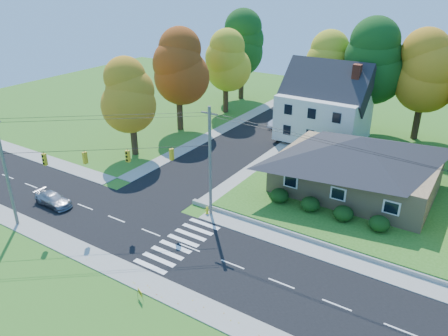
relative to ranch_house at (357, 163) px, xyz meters
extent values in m
plane|color=#3D7923|center=(-8.00, -16.00, -3.27)|extent=(120.00, 120.00, 0.00)
cube|color=black|center=(-8.00, -16.00, -3.26)|extent=(90.00, 8.00, 0.02)
cube|color=black|center=(-16.00, 10.00, -3.25)|extent=(8.00, 44.00, 0.02)
cube|color=#9C9A90|center=(-8.00, -11.00, -3.23)|extent=(90.00, 2.00, 0.08)
cube|color=#9C9A90|center=(-8.00, -21.00, -3.23)|extent=(90.00, 2.00, 0.08)
cube|color=#3D7923|center=(5.00, 5.00, -3.02)|extent=(30.00, 30.00, 0.50)
cube|color=tan|center=(0.00, 0.00, -1.17)|extent=(14.00, 10.00, 3.20)
pyramid|color=#26262B|center=(0.00, 0.00, 1.53)|extent=(14.60, 10.60, 2.20)
cube|color=silver|center=(-8.00, 12.00, 0.03)|extent=(10.00, 8.00, 5.60)
pyramid|color=#26262B|center=(-8.00, 12.00, 4.03)|extent=(10.40, 8.40, 2.40)
cube|color=brown|center=(-4.50, 12.00, 2.03)|extent=(0.90, 0.90, 9.60)
ellipsoid|color=#163A10|center=(-5.00, -6.20, -2.13)|extent=(1.70, 1.70, 1.27)
ellipsoid|color=#163A10|center=(-2.00, -6.20, -2.13)|extent=(1.70, 1.70, 1.27)
ellipsoid|color=#163A10|center=(1.00, -6.20, -2.13)|extent=(1.70, 1.70, 1.27)
ellipsoid|color=#163A10|center=(4.00, -6.20, -2.13)|extent=(1.70, 1.70, 1.27)
cylinder|color=#666059|center=(-22.50, -21.20, 1.73)|extent=(0.26, 0.26, 10.00)
cylinder|color=#666059|center=(-9.50, -10.80, 1.73)|extent=(0.26, 0.26, 10.00)
cube|color=#666059|center=(-9.50, -10.80, 6.13)|extent=(1.60, 0.12, 0.12)
cube|color=gold|center=(-20.00, -19.20, 2.68)|extent=(0.34, 0.26, 1.00)
cube|color=gold|center=(-17.50, -17.20, 2.68)|extent=(0.26, 0.34, 1.00)
cube|color=gold|center=(-14.80, -15.05, 2.68)|extent=(0.34, 0.26, 1.00)
cube|color=gold|center=(-12.00, -12.80, 2.68)|extent=(0.26, 0.34, 1.00)
cylinder|color=black|center=(-16.00, -16.00, 3.33)|extent=(13.02, 10.43, 0.04)
cylinder|color=#3F2A19|center=(-10.00, 18.00, -0.07)|extent=(0.80, 0.80, 5.40)
sphere|color=gold|center=(-10.00, 18.00, 3.83)|extent=(6.72, 6.72, 6.72)
sphere|color=gold|center=(-10.00, 18.00, 5.51)|extent=(5.91, 5.91, 5.91)
sphere|color=gold|center=(-10.00, 18.00, 7.19)|extent=(5.11, 5.11, 5.11)
cylinder|color=#3F2A19|center=(-4.00, 17.00, 0.38)|extent=(0.86, 0.86, 6.30)
sphere|color=#174C17|center=(-4.00, 17.00, 4.93)|extent=(7.84, 7.84, 7.84)
sphere|color=#174C17|center=(-4.00, 17.00, 6.89)|extent=(6.90, 6.90, 6.90)
sphere|color=#174C17|center=(-4.00, 17.00, 8.85)|extent=(5.96, 5.96, 5.96)
cylinder|color=#3F2A19|center=(2.00, 18.00, 0.16)|extent=(0.83, 0.83, 5.85)
sphere|color=#C2821B|center=(2.00, 18.00, 4.38)|extent=(7.28, 7.28, 7.28)
sphere|color=#C2821B|center=(2.00, 18.00, 6.20)|extent=(6.41, 6.41, 6.41)
sphere|color=#C2821B|center=(2.00, 18.00, 8.02)|extent=(5.53, 5.53, 5.53)
cylinder|color=#3F2A19|center=(-25.00, -4.00, -0.79)|extent=(0.77, 0.77, 4.95)
sphere|color=#C2821B|center=(-25.00, -4.00, 2.78)|extent=(6.16, 6.16, 6.16)
sphere|color=#C2821B|center=(-25.00, -4.00, 4.32)|extent=(5.42, 5.42, 5.42)
sphere|color=#C2821B|center=(-25.00, -4.00, 5.86)|extent=(4.68, 4.68, 4.68)
cylinder|color=#3F2A19|center=(-26.00, 6.00, -0.34)|extent=(0.83, 0.83, 5.85)
sphere|color=#923E12|center=(-26.00, 6.00, 3.88)|extent=(7.28, 7.28, 7.28)
sphere|color=#923E12|center=(-26.00, 6.00, 5.70)|extent=(6.41, 6.41, 6.41)
sphere|color=#923E12|center=(-26.00, 6.00, 7.52)|extent=(5.53, 5.53, 5.53)
cylinder|color=#3F2A19|center=(-25.00, 16.00, -0.57)|extent=(0.80, 0.80, 5.40)
sphere|color=gold|center=(-25.00, 16.00, 3.33)|extent=(6.72, 6.72, 6.72)
sphere|color=gold|center=(-25.00, 16.00, 5.01)|extent=(5.91, 5.91, 5.91)
sphere|color=gold|center=(-25.00, 16.00, 6.69)|extent=(5.11, 5.11, 5.11)
cylinder|color=#3F2A19|center=(-27.00, 24.00, -0.12)|extent=(0.86, 0.86, 6.30)
sphere|color=#174C17|center=(-27.00, 24.00, 4.43)|extent=(7.84, 7.84, 7.84)
sphere|color=#174C17|center=(-27.00, 24.00, 6.39)|extent=(6.90, 6.90, 6.90)
sphere|color=#174C17|center=(-27.00, 24.00, 8.35)|extent=(5.96, 5.96, 5.96)
imported|color=#999AA4|center=(-22.71, -17.33, -2.66)|extent=(4.09, 1.73, 1.18)
imported|color=silver|center=(-14.75, 14.53, -2.45)|extent=(2.22, 5.01, 1.60)
cylinder|color=yellow|center=(-9.79, -10.96, -3.22)|extent=(0.33, 0.33, 0.09)
cylinder|color=yellow|center=(-9.79, -10.96, -2.94)|extent=(0.22, 0.22, 0.51)
sphere|color=yellow|center=(-9.79, -10.96, -2.64)|extent=(0.24, 0.24, 0.24)
cylinder|color=yellow|center=(-9.79, -10.96, -2.85)|extent=(0.43, 0.26, 0.11)
cylinder|color=black|center=(-7.42, -22.48, -3.01)|extent=(0.02, 0.02, 0.52)
cylinder|color=black|center=(-6.97, -22.48, -3.01)|extent=(0.02, 0.02, 0.52)
cube|color=gold|center=(-7.20, -22.48, -2.70)|extent=(0.58, 0.29, 0.41)
camera|label=1|loc=(9.79, -38.66, 16.69)|focal=35.00mm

